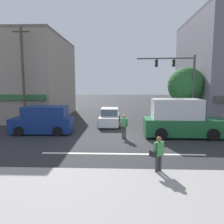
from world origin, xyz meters
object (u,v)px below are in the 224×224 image
Objects in this scene: traffic_light_mast at (182,80)px; pedestrian_mid_crossing at (124,125)px; van_crossing_leftbound at (43,121)px; sedan_parked_curbside at (110,118)px; pedestrian_foreground_with_bag at (158,153)px; utility_pole_near_left at (23,77)px; box_truck_crossing_center at (181,120)px; street_tree at (186,86)px.

traffic_light_mast is 3.71× the size of pedestrian_mid_crossing.
sedan_parked_curbside is (4.97, 3.52, -0.29)m from van_crossing_leftbound.
van_crossing_leftbound is at bearing -167.14° from traffic_light_mast.
traffic_light_mast is 11.16m from pedestrian_foreground_with_bag.
sedan_parked_curbside is (7.30, 1.41, -3.70)m from utility_pole_near_left.
traffic_light_mast reaches higher than pedestrian_mid_crossing.
box_truck_crossing_center is 3.37× the size of pedestrian_foreground_with_bag.
pedestrian_mid_crossing is at bearing -141.88° from traffic_light_mast.
utility_pole_near_left is 9.83m from pedestrian_mid_crossing.
pedestrian_foreground_with_bag is at bearing -109.79° from traffic_light_mast.
van_crossing_leftbound is at bearing 135.19° from pedestrian_foreground_with_bag.
street_tree is 7.64m from sedan_parked_curbside.
pedestrian_mid_crossing is (6.20, -1.35, -0.05)m from van_crossing_leftbound.
box_truck_crossing_center is at bearing -38.70° from sedan_parked_curbside.
pedestrian_foreground_with_bag and pedestrian_mid_crossing have the same top height.
sedan_parked_curbside is 5.03m from pedestrian_mid_crossing.
box_truck_crossing_center is at bearing -4.17° from van_crossing_leftbound.
van_crossing_leftbound is 10.33m from box_truck_crossing_center.
van_crossing_leftbound reaches higher than pedestrian_mid_crossing.
traffic_light_mast reaches higher than pedestrian_foreground_with_bag.
street_tree is 5.63m from box_truck_crossing_center.
sedan_parked_curbside is 2.46× the size of pedestrian_mid_crossing.
traffic_light_mast is at bearing 75.33° from box_truck_crossing_center.
street_tree is 14.48m from utility_pole_near_left.
box_truck_crossing_center is at bearing 8.25° from pedestrian_mid_crossing.
sedan_parked_curbside is 0.73× the size of box_truck_crossing_center.
utility_pole_near_left is 8.30m from sedan_parked_curbside.
box_truck_crossing_center reaches higher than sedan_parked_curbside.
box_truck_crossing_center is (-1.70, -4.80, -2.40)m from street_tree.
utility_pole_near_left is at bearing -178.15° from traffic_light_mast.
van_crossing_leftbound is 6.10m from sedan_parked_curbside.
utility_pole_near_left is 13.33m from box_truck_crossing_center.
street_tree reaches higher than van_crossing_leftbound.
street_tree is 0.95× the size of box_truck_crossing_center.
pedestrian_foreground_with_bag is (-2.75, -6.75, -0.30)m from box_truck_crossing_center.
traffic_light_mast is 11.88m from van_crossing_leftbound.
traffic_light_mast is (-0.83, -1.50, 0.52)m from street_tree.
pedestrian_mid_crossing is (-4.96, -3.89, -3.22)m from traffic_light_mast.
van_crossing_leftbound is (-11.17, -2.55, -3.17)m from traffic_light_mast.
box_truck_crossing_center reaches higher than van_crossing_leftbound.
traffic_light_mast reaches higher than street_tree.
sedan_parked_curbside is at bearing 103.19° from pedestrian_foreground_with_bag.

